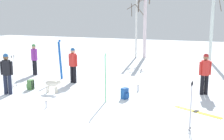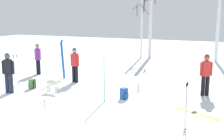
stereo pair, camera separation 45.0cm
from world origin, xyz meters
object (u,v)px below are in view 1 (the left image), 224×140
(ski_poles_1, at_px, (191,105))
(backpack_0, at_px, (125,93))
(dog, at_px, (53,84))
(birch_tree_1, at_px, (145,19))
(backpack_1, at_px, (31,85))
(person_2, at_px, (7,71))
(water_bottle_0, at_px, (46,105))
(person_3, at_px, (205,71))
(birch_tree_2, at_px, (214,4))
(ski_pair_lying_0, at_px, (197,112))
(person_0, at_px, (73,63))
(ski_poles_0, at_px, (14,70))
(ski_pair_planted_1, at_px, (60,60))
(person_1, at_px, (34,57))
(water_bottle_1, at_px, (138,88))
(ski_pair_planted_0, at_px, (105,78))
(birch_tree_0, at_px, (136,22))

(ski_poles_1, height_order, backpack_0, ski_poles_1)
(dog, distance_m, birch_tree_1, 11.72)
(backpack_1, bearing_deg, dog, -3.29)
(person_2, xyz_separation_m, water_bottle_0, (2.53, -0.87, -0.86))
(person_3, xyz_separation_m, birch_tree_2, (-0.36, 9.42, 3.04))
(birch_tree_1, bearing_deg, birch_tree_2, 2.79)
(ski_poles_1, relative_size, backpack_0, 3.27)
(ski_pair_lying_0, height_order, birch_tree_1, birch_tree_1)
(person_0, xyz_separation_m, ski_poles_0, (-2.03, -1.83, -0.19))
(person_0, relative_size, birch_tree_1, 0.30)
(dog, bearing_deg, ski_pair_planted_1, 115.90)
(person_2, xyz_separation_m, ski_poles_1, (7.49, -1.00, -0.21))
(backpack_0, bearing_deg, person_0, 154.22)
(ski_poles_1, xyz_separation_m, water_bottle_0, (-4.96, 0.13, -0.65))
(person_1, relative_size, backpack_1, 3.90)
(person_3, height_order, ski_pair_planted_1, ski_pair_planted_1)
(person_2, xyz_separation_m, ski_poles_0, (-0.57, 1.01, -0.19))
(person_3, xyz_separation_m, ski_poles_0, (-8.10, -2.11, -0.19))
(person_0, height_order, ski_poles_1, person_0)
(ski_poles_0, relative_size, backpack_0, 3.36)
(person_0, distance_m, ski_poles_0, 2.74)
(person_2, height_order, ski_pair_planted_1, ski_pair_planted_1)
(person_1, bearing_deg, water_bottle_1, -9.37)
(person_3, distance_m, backpack_1, 7.51)
(backpack_0, bearing_deg, ski_pair_planted_0, -132.57)
(backpack_0, bearing_deg, backpack_1, -176.08)
(birch_tree_2, bearing_deg, ski_pair_planted_0, -104.22)
(person_1, height_order, water_bottle_0, person_1)
(ski_poles_1, relative_size, water_bottle_0, 5.74)
(person_1, relative_size, birch_tree_1, 0.30)
(birch_tree_1, bearing_deg, backpack_0, -77.50)
(water_bottle_1, relative_size, birch_tree_2, 0.03)
(birch_tree_2, bearing_deg, dog, -115.54)
(person_3, bearing_deg, water_bottle_0, -141.30)
(person_1, height_order, backpack_1, person_1)
(person_2, distance_m, ski_pair_planted_0, 4.20)
(person_0, height_order, backpack_0, person_0)
(person_0, relative_size, birch_tree_2, 0.22)
(ski_pair_planted_1, distance_m, ski_pair_lying_0, 7.58)
(dog, distance_m, backpack_1, 1.24)
(ski_pair_planted_1, bearing_deg, person_3, -1.26)
(person_1, relative_size, backpack_0, 3.90)
(person_1, distance_m, ski_pair_lying_0, 9.49)
(person_3, height_order, birch_tree_2, birch_tree_2)
(person_3, bearing_deg, birch_tree_0, 123.36)
(ski_pair_planted_1, relative_size, birch_tree_1, 0.36)
(water_bottle_0, bearing_deg, ski_pair_planted_0, 43.44)
(ski_pair_lying_0, xyz_separation_m, water_bottle_0, (-4.99, -1.63, 0.11))
(birch_tree_0, bearing_deg, ski_pair_lying_0, -62.55)
(person_2, distance_m, ski_pair_lying_0, 7.62)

